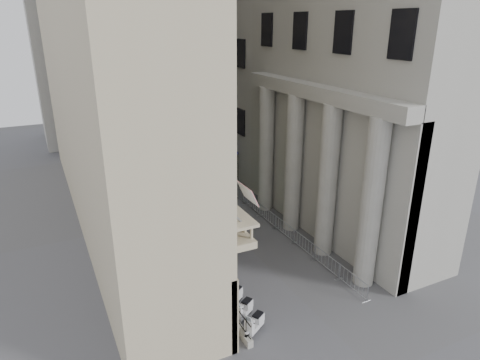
# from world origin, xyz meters

# --- Properties ---
(far_building) EXTENTS (22.00, 10.00, 30.00)m
(far_building) POSITION_xyz_m (0.00, 48.00, 15.00)
(far_building) COLOR #AEACA5
(far_building) RESTS_ON ground
(iron_fence) EXTENTS (0.30, 28.00, 1.40)m
(iron_fence) POSITION_xyz_m (-4.30, 18.00, 0.00)
(iron_fence) COLOR black
(iron_fence) RESTS_ON ground
(blue_awning) EXTENTS (1.60, 3.00, 3.00)m
(blue_awning) POSITION_xyz_m (4.15, 26.00, 0.00)
(blue_awning) COLOR navy
(blue_awning) RESTS_ON ground
(flag) EXTENTS (1.00, 1.40, 8.20)m
(flag) POSITION_xyz_m (-4.00, 5.00, 0.00)
(flag) COLOR #9E0C11
(flag) RESTS_ON ground
(scooter_0) EXTENTS (1.49, 1.21, 1.50)m
(scooter_0) POSITION_xyz_m (-3.66, 4.83, 0.00)
(scooter_0) COLOR silver
(scooter_0) RESTS_ON ground
(scooter_1) EXTENTS (1.49, 1.21, 1.50)m
(scooter_1) POSITION_xyz_m (-3.66, 6.06, 0.00)
(scooter_1) COLOR silver
(scooter_1) RESTS_ON ground
(scooter_2) EXTENTS (1.49, 1.21, 1.50)m
(scooter_2) POSITION_xyz_m (-3.66, 7.28, 0.00)
(scooter_2) COLOR silver
(scooter_2) RESTS_ON ground
(scooter_3) EXTENTS (1.49, 1.21, 1.50)m
(scooter_3) POSITION_xyz_m (-3.66, 8.51, 0.00)
(scooter_3) COLOR silver
(scooter_3) RESTS_ON ground
(scooter_4) EXTENTS (1.49, 1.21, 1.50)m
(scooter_4) POSITION_xyz_m (-3.66, 9.74, 0.00)
(scooter_4) COLOR silver
(scooter_4) RESTS_ON ground
(scooter_5) EXTENTS (1.49, 1.21, 1.50)m
(scooter_5) POSITION_xyz_m (-3.66, 10.96, 0.00)
(scooter_5) COLOR silver
(scooter_5) RESTS_ON ground
(scooter_6) EXTENTS (1.49, 1.21, 1.50)m
(scooter_6) POSITION_xyz_m (-3.66, 12.19, 0.00)
(scooter_6) COLOR silver
(scooter_6) RESTS_ON ground
(scooter_7) EXTENTS (1.49, 1.21, 1.50)m
(scooter_7) POSITION_xyz_m (-3.66, 13.42, 0.00)
(scooter_7) COLOR silver
(scooter_7) RESTS_ON ground
(scooter_8) EXTENTS (1.49, 1.21, 1.50)m
(scooter_8) POSITION_xyz_m (-3.66, 14.65, 0.00)
(scooter_8) COLOR silver
(scooter_8) RESTS_ON ground
(scooter_9) EXTENTS (1.49, 1.21, 1.50)m
(scooter_9) POSITION_xyz_m (-3.66, 15.87, 0.00)
(scooter_9) COLOR silver
(scooter_9) RESTS_ON ground
(scooter_10) EXTENTS (1.49, 1.21, 1.50)m
(scooter_10) POSITION_xyz_m (-3.66, 17.10, 0.00)
(scooter_10) COLOR silver
(scooter_10) RESTS_ON ground
(scooter_11) EXTENTS (1.49, 1.21, 1.50)m
(scooter_11) POSITION_xyz_m (-3.66, 18.33, 0.00)
(scooter_11) COLOR silver
(scooter_11) RESTS_ON ground
(barrier_0) EXTENTS (0.60, 2.40, 1.10)m
(barrier_0) POSITION_xyz_m (3.14, 5.58, 0.00)
(barrier_0) COLOR #A7A9AE
(barrier_0) RESTS_ON ground
(barrier_1) EXTENTS (0.60, 2.40, 1.10)m
(barrier_1) POSITION_xyz_m (3.14, 8.08, 0.00)
(barrier_1) COLOR #A7A9AE
(barrier_1) RESTS_ON ground
(barrier_2) EXTENTS (0.60, 2.40, 1.10)m
(barrier_2) POSITION_xyz_m (3.14, 10.58, 0.00)
(barrier_2) COLOR #A7A9AE
(barrier_2) RESTS_ON ground
(barrier_3) EXTENTS (0.60, 2.40, 1.10)m
(barrier_3) POSITION_xyz_m (3.14, 13.08, 0.00)
(barrier_3) COLOR #A7A9AE
(barrier_3) RESTS_ON ground
(barrier_4) EXTENTS (0.60, 2.40, 1.10)m
(barrier_4) POSITION_xyz_m (3.14, 15.58, 0.00)
(barrier_4) COLOR #A7A9AE
(barrier_4) RESTS_ON ground
(barrier_5) EXTENTS (0.60, 2.40, 1.10)m
(barrier_5) POSITION_xyz_m (3.14, 18.08, 0.00)
(barrier_5) COLOR #A7A9AE
(barrier_5) RESTS_ON ground
(barrier_6) EXTENTS (0.60, 2.40, 1.10)m
(barrier_6) POSITION_xyz_m (3.14, 20.58, 0.00)
(barrier_6) COLOR #A7A9AE
(barrier_6) RESTS_ON ground
(security_tent) EXTENTS (4.45, 4.45, 3.62)m
(security_tent) POSITION_xyz_m (-3.60, 24.84, 3.02)
(security_tent) COLOR silver
(security_tent) RESTS_ON ground
(street_lamp) EXTENTS (2.62, 0.97, 8.31)m
(street_lamp) POSITION_xyz_m (-2.99, 19.97, 4.96)
(street_lamp) COLOR gray
(street_lamp) RESTS_ON ground
(info_kiosk) EXTENTS (0.43, 0.99, 2.03)m
(info_kiosk) POSITION_xyz_m (-3.73, 18.93, 1.03)
(info_kiosk) COLOR black
(info_kiosk) RESTS_ON ground
(pedestrian_a) EXTENTS (0.68, 0.56, 1.60)m
(pedestrian_a) POSITION_xyz_m (1.76, 31.99, 0.80)
(pedestrian_a) COLOR #0D1037
(pedestrian_a) RESTS_ON ground
(pedestrian_b) EXTENTS (0.94, 0.78, 1.79)m
(pedestrian_b) POSITION_xyz_m (1.90, 35.33, 0.90)
(pedestrian_b) COLOR black
(pedestrian_b) RESTS_ON ground
(pedestrian_c) EXTENTS (0.91, 0.60, 1.83)m
(pedestrian_c) POSITION_xyz_m (0.25, 36.00, 0.92)
(pedestrian_c) COLOR black
(pedestrian_c) RESTS_ON ground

